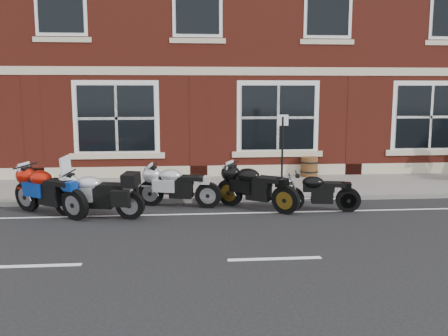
{
  "coord_description": "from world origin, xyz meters",
  "views": [
    {
      "loc": [
        -1.56,
        -10.98,
        2.82
      ],
      "look_at": [
        -0.46,
        1.6,
        0.85
      ],
      "focal_mm": 40.0,
      "sensor_mm": 36.0,
      "label": 1
    }
  ],
  "objects": [
    {
      "name": "sidewalk",
      "position": [
        0.0,
        3.0,
        0.06
      ],
      "size": [
        30.0,
        3.0,
        0.12
      ],
      "primitive_type": "cube",
      "color": "slate",
      "rests_on": "ground"
    },
    {
      "name": "moto_sport_silver",
      "position": [
        -1.64,
        1.01,
        0.54
      ],
      "size": [
        2.05,
        0.66,
        0.94
      ],
      "rotation": [
        0.0,
        0.0,
        1.31
      ],
      "color": "black",
      "rests_on": "ground"
    },
    {
      "name": "pub_building",
      "position": [
        0.0,
        10.5,
        6.0
      ],
      "size": [
        24.0,
        12.0,
        12.0
      ],
      "primitive_type": "cube",
      "color": "maroon",
      "rests_on": "ground"
    },
    {
      "name": "ground",
      "position": [
        0.0,
        0.0,
        0.0
      ],
      "size": [
        80.0,
        80.0,
        0.0
      ],
      "primitive_type": "plane",
      "color": "black",
      "rests_on": "ground"
    },
    {
      "name": "moto_naked_black",
      "position": [
        1.65,
        0.25,
        0.48
      ],
      "size": [
        1.87,
        0.46,
        0.84
      ],
      "rotation": [
        0.0,
        0.0,
        1.4
      ],
      "color": "black",
      "rests_on": "ground"
    },
    {
      "name": "moto_sport_black",
      "position": [
        0.22,
        0.57,
        0.57
      ],
      "size": [
        1.81,
        1.48,
        0.99
      ],
      "rotation": [
        0.0,
        0.0,
        0.9
      ],
      "color": "black",
      "rests_on": "ground"
    },
    {
      "name": "barrel_planter",
      "position": [
        2.49,
        4.3,
        0.43
      ],
      "size": [
        0.56,
        0.56,
        0.62
      ],
      "color": "#522A15",
      "rests_on": "sidewalk"
    },
    {
      "name": "moto_sport_red",
      "position": [
        -4.54,
        0.43,
        0.59
      ],
      "size": [
        1.94,
        1.46,
        1.03
      ],
      "rotation": [
        0.0,
        0.0,
        0.94
      ],
      "color": "black",
      "rests_on": "ground"
    },
    {
      "name": "kerb",
      "position": [
        0.0,
        1.42,
        0.06
      ],
      "size": [
        30.0,
        0.16,
        0.12
      ],
      "primitive_type": "cube",
      "color": "slate",
      "rests_on": "ground"
    },
    {
      "name": "moto_touring_silver",
      "position": [
        -3.44,
        0.11,
        0.56
      ],
      "size": [
        2.07,
        0.74,
        1.39
      ],
      "rotation": [
        0.0,
        0.0,
        1.3
      ],
      "color": "black",
      "rests_on": "ground"
    },
    {
      "name": "parking_sign",
      "position": [
        1.16,
        2.09,
        1.31
      ],
      "size": [
        0.29,
        0.05,
        2.06
      ],
      "rotation": [
        0.0,
        0.0,
        -0.12
      ],
      "color": "black",
      "rests_on": "sidewalk"
    }
  ]
}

